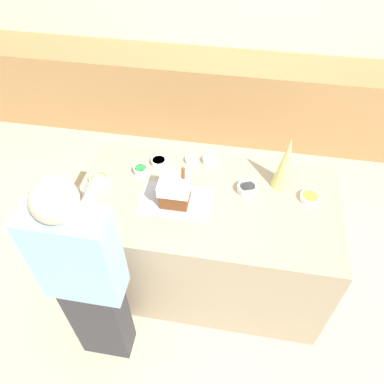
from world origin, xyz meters
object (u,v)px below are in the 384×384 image
(baking_tray, at_px, (176,201))
(candy_bowl_far_left, at_px, (210,160))
(candy_bowl_near_tray_left, at_px, (99,179))
(candy_bowl_center_rear, at_px, (141,170))
(decorative_tree, at_px, (286,163))
(gingerbread_house, at_px, (175,190))
(mug, at_px, (89,193))
(person, at_px, (87,282))
(candy_bowl_beside_tree, at_px, (247,188))
(candy_bowl_front_corner, at_px, (192,160))
(candy_bowl_behind_tray, at_px, (310,197))
(candy_bowl_far_right, at_px, (159,161))

(baking_tray, bearing_deg, candy_bowl_far_left, 67.58)
(baking_tray, distance_m, candy_bowl_near_tray_left, 0.56)
(candy_bowl_center_rear, bearing_deg, decorative_tree, 2.45)
(gingerbread_house, bearing_deg, mug, -173.77)
(candy_bowl_far_left, bearing_deg, person, -118.34)
(decorative_tree, xyz_separation_m, mug, (-1.25, -0.33, -0.15))
(candy_bowl_beside_tree, height_order, mug, mug)
(candy_bowl_front_corner, distance_m, mug, 0.76)
(baking_tray, relative_size, candy_bowl_front_corner, 5.25)
(candy_bowl_center_rear, relative_size, mug, 1.03)
(candy_bowl_near_tray_left, xyz_separation_m, candy_bowl_center_rear, (0.26, 0.14, 0.00))
(person, bearing_deg, gingerbread_house, 58.07)
(decorative_tree, bearing_deg, baking_tray, -158.24)
(decorative_tree, xyz_separation_m, candy_bowl_center_rear, (-0.98, -0.04, -0.18))
(candy_bowl_behind_tray, bearing_deg, candy_bowl_front_corner, 164.23)
(baking_tray, bearing_deg, decorative_tree, 21.76)
(baking_tray, distance_m, person, 0.74)
(candy_bowl_far_left, distance_m, person, 1.19)
(mug, bearing_deg, candy_bowl_near_tray_left, 86.17)
(candy_bowl_center_rear, height_order, mug, mug)
(gingerbread_house, xyz_separation_m, decorative_tree, (0.68, 0.27, 0.09))
(decorative_tree, relative_size, candy_bowl_far_left, 3.81)
(decorative_tree, height_order, candy_bowl_far_left, decorative_tree)
(gingerbread_house, distance_m, candy_bowl_front_corner, 0.41)
(mug, bearing_deg, gingerbread_house, 6.23)
(candy_bowl_near_tray_left, bearing_deg, candy_bowl_front_corner, 27.53)
(candy_bowl_near_tray_left, relative_size, person, 0.08)
(candy_bowl_far_left, distance_m, candy_bowl_center_rear, 0.50)
(gingerbread_house, xyz_separation_m, candy_bowl_far_right, (-0.19, 0.34, -0.09))
(mug, bearing_deg, candy_bowl_behind_tray, 8.95)
(decorative_tree, distance_m, candy_bowl_beside_tree, 0.30)
(gingerbread_house, xyz_separation_m, mug, (-0.57, -0.06, -0.06))
(baking_tray, distance_m, candy_bowl_behind_tray, 0.89)
(candy_bowl_behind_tray, bearing_deg, candy_bowl_far_right, 170.56)
(candy_bowl_far_right, distance_m, candy_bowl_center_rear, 0.15)
(decorative_tree, bearing_deg, candy_bowl_front_corner, 168.78)
(gingerbread_house, height_order, candy_bowl_beside_tree, gingerbread_house)
(gingerbread_house, relative_size, candy_bowl_front_corner, 2.96)
(mug, bearing_deg, candy_bowl_center_rear, 47.61)
(candy_bowl_center_rear, xyz_separation_m, mug, (-0.27, -0.29, 0.02))
(decorative_tree, height_order, person, person)
(decorative_tree, xyz_separation_m, candy_bowl_beside_tree, (-0.23, -0.10, -0.17))
(decorative_tree, distance_m, candy_bowl_far_right, 0.90)
(candy_bowl_far_right, relative_size, person, 0.07)
(candy_bowl_center_rear, bearing_deg, person, -96.20)
(mug, bearing_deg, candy_bowl_beside_tree, 12.85)
(candy_bowl_beside_tree, distance_m, candy_bowl_front_corner, 0.48)
(candy_bowl_beside_tree, bearing_deg, person, -136.64)
(baking_tray, height_order, person, person)
(person, bearing_deg, baking_tray, 58.08)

